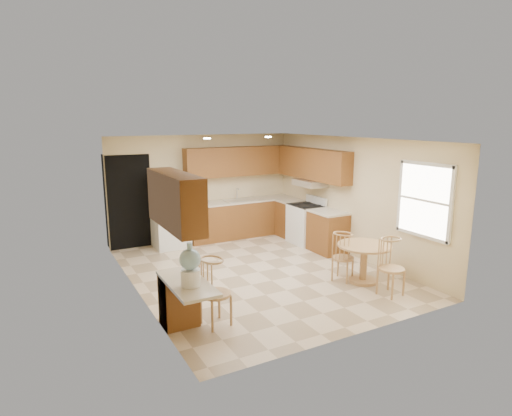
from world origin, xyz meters
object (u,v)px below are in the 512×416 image
chair_desk (218,287)px  stove (306,223)px  water_crock (190,266)px  chair_table_b (396,263)px  dining_table (364,258)px  chair_table_a (346,253)px  refrigerator (170,210)px

chair_desk → stove: bearing=120.4°
stove → water_crock: size_ratio=1.92×
chair_table_b → dining_table: bearing=-97.7°
chair_desk → water_crock: water_crock is taller
chair_table_a → water_crock: water_crock is taller
stove → chair_table_b: bearing=-99.2°
refrigerator → chair_desk: size_ratio=1.75×
chair_table_b → chair_table_a: bearing=-81.4°
chair_table_b → water_crock: size_ratio=1.68×
chair_table_a → stove: bearing=132.1°
chair_table_b → chair_desk: bearing=-15.6°
refrigerator → chair_table_a: bearing=-59.7°
refrigerator → stove: refrigerator is taller
dining_table → chair_desk: (-2.95, -0.33, 0.14)m
chair_table_b → stove: bearing=-106.9°
dining_table → chair_desk: chair_desk is taller
stove → chair_desk: stove is taller
chair_desk → chair_table_b: bearing=73.2°
refrigerator → dining_table: size_ratio=1.82×
stove → chair_table_a: stove is taller
refrigerator → stove: size_ratio=1.56×
refrigerator → stove: (2.88, -1.22, -0.38)m
chair_table_a → chair_table_b: chair_table_b is taller
stove → chair_table_a: 2.48m
stove → chair_desk: (-3.47, -2.85, 0.13)m
chair_table_b → water_crock: bearing=-11.7°
stove → water_crock: water_crock is taller
chair_table_a → chair_desk: bearing=-108.8°
dining_table → chair_desk: 2.97m
dining_table → stove: bearing=78.2°
water_crock → refrigerator: bearing=76.1°
refrigerator → chair_table_b: refrigerator is taller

